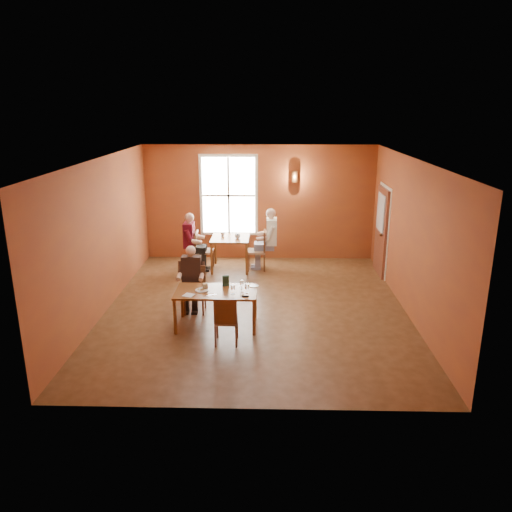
{
  "coord_description": "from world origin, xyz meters",
  "views": [
    {
      "loc": [
        0.26,
        -9.38,
        3.98
      ],
      "look_at": [
        0.0,
        0.2,
        1.05
      ],
      "focal_mm": 35.0,
      "sensor_mm": 36.0,
      "label": 1
    }
  ],
  "objects_px": {
    "diner_main": "(194,283)",
    "chair_diner_maroon": "(204,250)",
    "second_table": "(230,253)",
    "diner_white": "(258,241)",
    "diner_maroon": "(203,242)",
    "chair_empty": "(226,319)",
    "chair_diner_white": "(257,250)",
    "chair_diner_main": "(195,290)",
    "main_table": "(217,308)"
  },
  "relations": [
    {
      "from": "chair_empty",
      "to": "main_table",
      "type": "bearing_deg",
      "value": 108.82
    },
    {
      "from": "chair_diner_main",
      "to": "diner_white",
      "type": "height_order",
      "value": "diner_white"
    },
    {
      "from": "main_table",
      "to": "chair_diner_maroon",
      "type": "bearing_deg",
      "value": 100.9
    },
    {
      "from": "diner_main",
      "to": "diner_white",
      "type": "bearing_deg",
      "value": -113.43
    },
    {
      "from": "diner_main",
      "to": "diner_maroon",
      "type": "bearing_deg",
      "value": -86.32
    },
    {
      "from": "main_table",
      "to": "chair_empty",
      "type": "bearing_deg",
      "value": -70.71
    },
    {
      "from": "chair_diner_white",
      "to": "diner_maroon",
      "type": "bearing_deg",
      "value": 90.0
    },
    {
      "from": "diner_main",
      "to": "chair_diner_maroon",
      "type": "distance_m",
      "value": 2.74
    },
    {
      "from": "diner_main",
      "to": "chair_diner_maroon",
      "type": "xyz_separation_m",
      "value": [
        -0.15,
        2.73,
        -0.14
      ]
    },
    {
      "from": "diner_white",
      "to": "chair_diner_maroon",
      "type": "distance_m",
      "value": 1.35
    },
    {
      "from": "second_table",
      "to": "diner_maroon",
      "type": "height_order",
      "value": "diner_maroon"
    },
    {
      "from": "diner_main",
      "to": "second_table",
      "type": "bearing_deg",
      "value": -100.45
    },
    {
      "from": "main_table",
      "to": "chair_diner_main",
      "type": "xyz_separation_m",
      "value": [
        -0.5,
        0.65,
        0.11
      ]
    },
    {
      "from": "main_table",
      "to": "chair_diner_main",
      "type": "relative_size",
      "value": 1.64
    },
    {
      "from": "main_table",
      "to": "diner_maroon",
      "type": "bearing_deg",
      "value": 101.4
    },
    {
      "from": "chair_diner_white",
      "to": "chair_diner_maroon",
      "type": "height_order",
      "value": "chair_diner_white"
    },
    {
      "from": "diner_white",
      "to": "diner_maroon",
      "type": "height_order",
      "value": "diner_white"
    },
    {
      "from": "diner_main",
      "to": "diner_white",
      "type": "height_order",
      "value": "diner_white"
    },
    {
      "from": "main_table",
      "to": "chair_diner_maroon",
      "type": "xyz_separation_m",
      "value": [
        -0.65,
        3.35,
        0.14
      ]
    },
    {
      "from": "second_table",
      "to": "diner_white",
      "type": "bearing_deg",
      "value": 0.0
    },
    {
      "from": "chair_empty",
      "to": "chair_diner_white",
      "type": "xyz_separation_m",
      "value": [
        0.41,
        4.04,
        0.06
      ]
    },
    {
      "from": "chair_empty",
      "to": "chair_diner_maroon",
      "type": "relative_size",
      "value": 0.91
    },
    {
      "from": "diner_main",
      "to": "diner_white",
      "type": "distance_m",
      "value": 2.98
    },
    {
      "from": "chair_diner_main",
      "to": "diner_white",
      "type": "distance_m",
      "value": 2.96
    },
    {
      "from": "main_table",
      "to": "chair_diner_maroon",
      "type": "distance_m",
      "value": 3.42
    },
    {
      "from": "diner_white",
      "to": "chair_diner_maroon",
      "type": "relative_size",
      "value": 1.52
    },
    {
      "from": "diner_main",
      "to": "chair_diner_white",
      "type": "bearing_deg",
      "value": -112.9
    },
    {
      "from": "second_table",
      "to": "diner_white",
      "type": "distance_m",
      "value": 0.76
    },
    {
      "from": "chair_diner_main",
      "to": "chair_diner_white",
      "type": "xyz_separation_m",
      "value": [
        1.15,
        2.7,
        0.04
      ]
    },
    {
      "from": "diner_white",
      "to": "second_table",
      "type": "bearing_deg",
      "value": 90.0
    },
    {
      "from": "chair_diner_main",
      "to": "chair_diner_maroon",
      "type": "bearing_deg",
      "value": -86.91
    },
    {
      "from": "diner_main",
      "to": "second_table",
      "type": "relative_size",
      "value": 1.35
    },
    {
      "from": "diner_main",
      "to": "chair_empty",
      "type": "xyz_separation_m",
      "value": [
        0.74,
        -1.31,
        -0.19
      ]
    },
    {
      "from": "chair_empty",
      "to": "diner_white",
      "type": "xyz_separation_m",
      "value": [
        0.44,
        4.04,
        0.3
      ]
    },
    {
      "from": "chair_diner_white",
      "to": "diner_maroon",
      "type": "height_order",
      "value": "diner_maroon"
    },
    {
      "from": "chair_diner_white",
      "to": "diner_white",
      "type": "bearing_deg",
      "value": -90.0
    },
    {
      "from": "second_table",
      "to": "chair_diner_white",
      "type": "height_order",
      "value": "chair_diner_white"
    },
    {
      "from": "chair_diner_main",
      "to": "diner_maroon",
      "type": "relative_size",
      "value": 0.65
    },
    {
      "from": "diner_main",
      "to": "diner_maroon",
      "type": "height_order",
      "value": "diner_maroon"
    },
    {
      "from": "chair_diner_main",
      "to": "second_table",
      "type": "xyz_separation_m",
      "value": [
        0.5,
        2.7,
        -0.05
      ]
    },
    {
      "from": "chair_diner_main",
      "to": "diner_main",
      "type": "xyz_separation_m",
      "value": [
        0.0,
        -0.03,
        0.17
      ]
    },
    {
      "from": "chair_diner_main",
      "to": "diner_white",
      "type": "bearing_deg",
      "value": -113.66
    },
    {
      "from": "main_table",
      "to": "diner_white",
      "type": "distance_m",
      "value": 3.44
    },
    {
      "from": "diner_white",
      "to": "diner_maroon",
      "type": "relative_size",
      "value": 1.06
    },
    {
      "from": "chair_empty",
      "to": "diner_white",
      "type": "relative_size",
      "value": 0.59
    },
    {
      "from": "diner_white",
      "to": "chair_empty",
      "type": "bearing_deg",
      "value": 173.73
    },
    {
      "from": "chair_empty",
      "to": "second_table",
      "type": "relative_size",
      "value": 0.95
    },
    {
      "from": "main_table",
      "to": "chair_diner_white",
      "type": "xyz_separation_m",
      "value": [
        0.65,
        3.35,
        0.15
      ]
    },
    {
      "from": "chair_diner_white",
      "to": "chair_diner_main",
      "type": "bearing_deg",
      "value": 156.87
    },
    {
      "from": "second_table",
      "to": "diner_white",
      "type": "xyz_separation_m",
      "value": [
        0.68,
        0.0,
        0.33
      ]
    }
  ]
}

